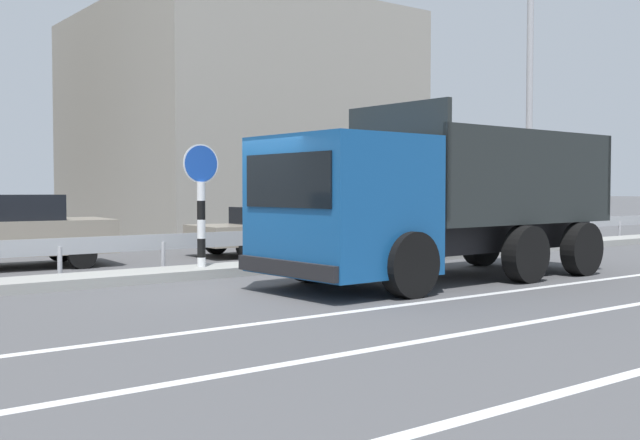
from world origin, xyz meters
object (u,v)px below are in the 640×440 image
dump_truck (407,212)px  median_road_sign (201,206)px  street_lamp_2 (535,62)px  parked_car_4 (9,232)px  parked_car_5 (281,229)px  parked_car_6 (447,220)px

dump_truck → median_road_sign: dump_truck is taller
street_lamp_2 → parked_car_4: 14.10m
parked_car_4 → parked_car_5: (6.64, -0.54, -0.14)m
median_road_sign → parked_car_4: size_ratio=0.59×
median_road_sign → street_lamp_2: street_lamp_2 is taller
dump_truck → parked_car_6: size_ratio=1.75×
parked_car_5 → median_road_sign: bearing=-48.9°
dump_truck → median_road_sign: (-2.36, 3.27, 0.08)m
parked_car_6 → dump_truck: bearing=133.5°
median_road_sign → parked_car_6: 11.25m
street_lamp_2 → parked_car_4: bearing=163.5°
street_lamp_2 → parked_car_6: size_ratio=2.15×
parked_car_5 → parked_car_6: size_ratio=1.11×
parked_car_6 → street_lamp_2: bearing=177.8°
street_lamp_2 → parked_car_6: 5.75m
median_road_sign → parked_car_6: (10.65, 3.58, -0.66)m
dump_truck → parked_car_4: size_ratio=1.75×
parked_car_4 → parked_car_5: bearing=-90.6°
median_road_sign → parked_car_5: size_ratio=0.53×
parked_car_5 → street_lamp_2: bearing=64.8°
parked_car_4 → parked_car_5: parked_car_4 is taller
street_lamp_2 → parked_car_5: (-6.20, 3.26, -4.52)m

